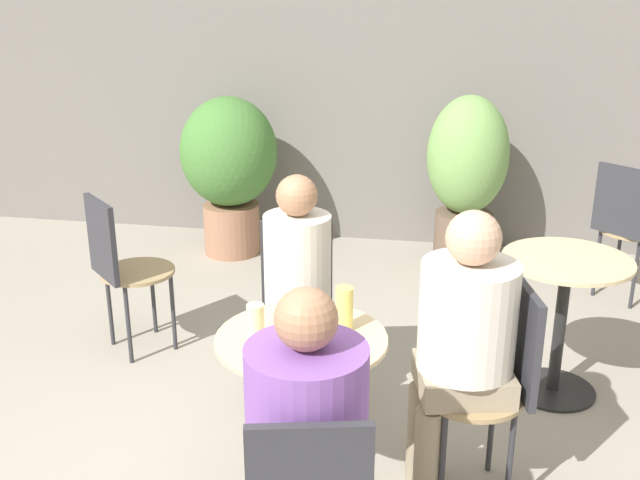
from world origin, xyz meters
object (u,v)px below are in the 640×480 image
Objects in this scene: bistro_chair_4 at (626,220)px; beer_glass_0 at (256,325)px; bistro_chair_3 at (120,260)px; potted_plant_0 at (229,163)px; bistro_chair_1 at (497,373)px; potted_plant_1 at (467,172)px; bistro_chair_2 at (297,297)px; beer_glass_1 at (344,309)px; cafe_table_near at (302,387)px; cafe_table_far at (563,302)px; seated_person_1 at (462,335)px; seated_person_2 at (298,276)px; seated_person_0 at (307,435)px.

bistro_chair_4 is 5.69× the size of beer_glass_0.
bistro_chair_3 is 1.66m from potted_plant_0.
bistro_chair_1 is 0.74× the size of potted_plant_1.
bistro_chair_2 is 0.78m from beer_glass_1.
potted_plant_1 is (-0.12, 2.59, 0.14)m from bistro_chair_1.
bistro_chair_1 is 3.14m from potted_plant_0.
bistro_chair_2 is at bearing -135.00° from bistro_chair_1.
beer_glass_1 is at bearing -76.80° from bistro_chair_2.
cafe_table_far is at bearing 43.20° from cafe_table_near.
bistro_chair_3 is at bearing 133.31° from beer_glass_0.
seated_person_1 reaches higher than beer_glass_1.
seated_person_1 is at bearing 104.48° from bistro_chair_4.
potted_plant_1 is (0.48, 2.67, -0.12)m from beer_glass_1.
potted_plant_0 is at bearing 101.47° from seated_person_2.
cafe_table_far is 0.59× the size of potted_plant_1.
seated_person_0 reaches higher than cafe_table_far.
bistro_chair_2 is 0.76× the size of seated_person_2.
potted_plant_0 reaches higher than bistro_chair_2.
potted_plant_1 is (0.49, 3.37, -0.02)m from seated_person_0.
cafe_table_near is at bearing -90.00° from seated_person_1.
cafe_table_near is 0.80× the size of bistro_chair_3.
cafe_table_far is 0.80× the size of bistro_chair_2.
cafe_table_near is 0.61× the size of seated_person_2.
bistro_chair_3 is 0.75× the size of seated_person_1.
potted_plant_1 reaches higher than seated_person_0.
cafe_table_far is 0.61× the size of seated_person_2.
bistro_chair_2 is at bearing -167.31° from cafe_table_far.
cafe_table_near is 0.34m from beer_glass_0.
beer_glass_1 is (0.30, 0.18, 0.01)m from beer_glass_0.
seated_person_0 reaches higher than bistro_chair_2.
bistro_chair_3 is at bearing 139.40° from cafe_table_near.
bistro_chair_3 is at bearing -137.30° from potted_plant_1.
bistro_chair_1 is (0.75, 0.17, 0.04)m from cafe_table_near.
bistro_chair_2 is 1.09m from bistro_chair_3.
seated_person_2 reaches higher than beer_glass_1.
beer_glass_1 is 0.14× the size of potted_plant_1.
bistro_chair_1 is 2.16m from bistro_chair_3.
seated_person_1 is 0.79m from beer_glass_0.
bistro_chair_2 is 1.00m from seated_person_1.
bistro_chair_1 is 1.00× the size of bistro_chair_4.
seated_person_0 is at bearing -90.00° from bistro_chair_2.
seated_person_0 is 3.53m from potted_plant_0.
bistro_chair_4 is at bearing 55.93° from beer_glass_1.
cafe_table_far is 4.56× the size of beer_glass_0.
beer_glass_0 is at bearing -101.66° from bistro_chair_2.
potted_plant_0 reaches higher than bistro_chair_3.
bistro_chair_4 is 3.25m from seated_person_0.
cafe_table_far is 1.80m from potted_plant_1.
seated_person_1 reaches higher than bistro_chair_2.
potted_plant_1 is at bearing -93.85° from bistro_chair_3.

